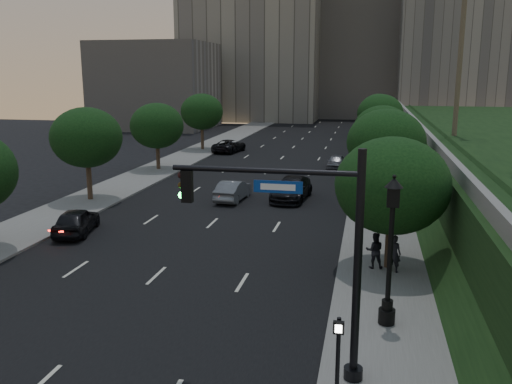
% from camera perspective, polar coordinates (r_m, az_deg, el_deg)
% --- Properties ---
extents(ground, '(160.00, 160.00, 0.00)m').
position_cam_1_polar(ground, '(21.09, -15.69, -13.33)').
color(ground, black).
rests_on(ground, ground).
extents(road_surface, '(16.00, 140.00, 0.02)m').
position_cam_1_polar(road_surface, '(48.46, 0.71, 1.69)').
color(road_surface, black).
rests_on(road_surface, ground).
extents(sidewalk_right, '(4.50, 140.00, 0.15)m').
position_cam_1_polar(sidewalk_right, '(47.58, 12.92, 1.26)').
color(sidewalk_right, slate).
rests_on(sidewalk_right, ground).
extents(sidewalk_left, '(4.50, 140.00, 0.15)m').
position_cam_1_polar(sidewalk_left, '(51.38, -10.58, 2.17)').
color(sidewalk_left, slate).
rests_on(sidewalk_left, ground).
extents(parapet_wall, '(0.35, 90.00, 0.70)m').
position_cam_1_polar(parapet_wall, '(45.18, 17.35, 5.92)').
color(parapet_wall, slate).
rests_on(parapet_wall, embankment).
extents(office_block_left, '(26.00, 20.00, 32.00)m').
position_cam_1_polar(office_block_left, '(111.40, -0.21, 15.97)').
color(office_block_left, gray).
rests_on(office_block_left, ground).
extents(office_block_mid, '(22.00, 18.00, 26.00)m').
position_cam_1_polar(office_block_mid, '(118.84, 10.62, 14.09)').
color(office_block_mid, '#A39D95').
rests_on(office_block_mid, ground).
extents(office_block_right, '(20.00, 22.00, 36.00)m').
position_cam_1_polar(office_block_right, '(114.06, 20.09, 16.17)').
color(office_block_right, gray).
rests_on(office_block_right, ground).
extents(office_block_filler, '(18.00, 16.00, 14.00)m').
position_cam_1_polar(office_block_filler, '(93.61, -10.43, 10.95)').
color(office_block_filler, '#A39D95').
rests_on(office_block_filler, ground).
extents(tree_right_a, '(5.20, 5.20, 6.24)m').
position_cam_1_polar(tree_right_a, '(25.25, 14.15, 0.66)').
color(tree_right_a, '#38281C').
rests_on(tree_right_a, ground).
extents(tree_right_b, '(5.20, 5.20, 6.74)m').
position_cam_1_polar(tree_right_b, '(37.02, 13.54, 5.09)').
color(tree_right_b, '#38281C').
rests_on(tree_right_b, ground).
extents(tree_right_c, '(5.20, 5.20, 6.24)m').
position_cam_1_polar(tree_right_c, '(49.99, 13.14, 6.35)').
color(tree_right_c, '#38281C').
rests_on(tree_right_c, ground).
extents(tree_right_d, '(5.20, 5.20, 6.74)m').
position_cam_1_polar(tree_right_d, '(63.90, 12.94, 8.04)').
color(tree_right_d, '#38281C').
rests_on(tree_right_d, ground).
extents(tree_right_e, '(5.20, 5.20, 6.24)m').
position_cam_1_polar(tree_right_e, '(78.89, 12.77, 8.45)').
color(tree_right_e, '#38281C').
rests_on(tree_right_e, ground).
extents(tree_left_b, '(5.00, 5.00, 6.71)m').
position_cam_1_polar(tree_left_b, '(40.06, -17.42, 5.48)').
color(tree_left_b, '#38281C').
rests_on(tree_left_b, ground).
extents(tree_left_c, '(5.00, 5.00, 6.34)m').
position_cam_1_polar(tree_left_c, '(51.77, -10.40, 6.87)').
color(tree_left_c, '#38281C').
rests_on(tree_left_c, ground).
extents(tree_left_d, '(5.00, 5.00, 6.71)m').
position_cam_1_polar(tree_left_d, '(64.88, -5.73, 8.41)').
color(tree_left_d, '#38281C').
rests_on(tree_left_d, ground).
extents(traffic_signal_mast, '(5.68, 0.56, 7.00)m').
position_cam_1_polar(traffic_signal_mast, '(15.74, 6.64, -7.43)').
color(traffic_signal_mast, black).
rests_on(traffic_signal_mast, ground).
extents(street_lamp, '(0.64, 0.64, 5.62)m').
position_cam_1_polar(street_lamp, '(19.75, 13.91, -6.76)').
color(street_lamp, black).
rests_on(street_lamp, ground).
extents(pedestrian_signal, '(0.30, 0.33, 2.50)m').
position_cam_1_polar(pedestrian_signal, '(15.61, 8.63, -16.15)').
color(pedestrian_signal, black).
rests_on(pedestrian_signal, ground).
extents(sedan_near_left, '(2.69, 4.69, 1.50)m').
position_cam_1_polar(sedan_near_left, '(32.61, -18.39, -2.90)').
color(sedan_near_left, black).
rests_on(sedan_near_left, ground).
extents(sedan_mid_left, '(1.85, 4.57, 1.48)m').
position_cam_1_polar(sedan_mid_left, '(39.09, -2.43, 0.18)').
color(sedan_mid_left, slate).
rests_on(sedan_mid_left, ground).
extents(sedan_far_left, '(3.35, 5.70, 1.49)m').
position_cam_1_polar(sedan_far_left, '(63.34, -2.82, 4.87)').
color(sedan_far_left, black).
rests_on(sedan_far_left, ground).
extents(sedan_near_right, '(2.77, 5.76, 1.62)m').
position_cam_1_polar(sedan_near_right, '(39.34, 3.79, 0.35)').
color(sedan_near_right, black).
rests_on(sedan_near_right, ground).
extents(sedan_far_right, '(1.82, 4.24, 1.43)m').
position_cam_1_polar(sedan_far_right, '(52.35, 8.44, 3.14)').
color(sedan_far_right, '#55565C').
rests_on(sedan_far_right, ground).
extents(pedestrian_a, '(0.75, 0.63, 1.74)m').
position_cam_1_polar(pedestrian_a, '(25.41, 14.33, -6.29)').
color(pedestrian_a, black).
rests_on(pedestrian_a, sidewalk_right).
extents(pedestrian_b, '(0.87, 0.70, 1.69)m').
position_cam_1_polar(pedestrian_b, '(25.72, 12.38, -6.02)').
color(pedestrian_b, black).
rests_on(pedestrian_b, sidewalk_right).
extents(pedestrian_c, '(1.09, 0.58, 1.76)m').
position_cam_1_polar(pedestrian_c, '(34.00, 14.61, -1.57)').
color(pedestrian_c, black).
rests_on(pedestrian_c, sidewalk_right).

